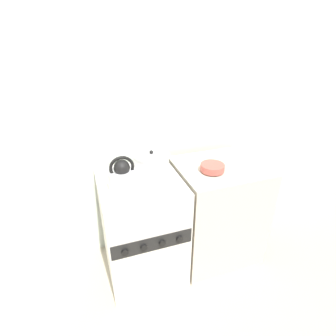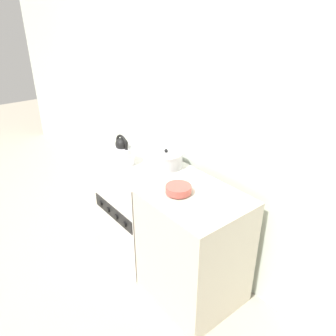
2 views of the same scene
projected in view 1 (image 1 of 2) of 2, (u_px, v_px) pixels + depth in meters
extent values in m
plane|color=#B2A893|center=(155.00, 296.00, 1.94)|extent=(12.00, 12.00, 0.00)
cube|color=silver|center=(125.00, 107.00, 1.92)|extent=(7.00, 0.06, 2.50)
cube|color=silver|center=(142.00, 227.00, 1.99)|extent=(0.56, 0.59, 0.83)
cube|color=black|center=(153.00, 244.00, 1.70)|extent=(0.54, 0.01, 0.11)
cylinder|color=black|center=(125.00, 252.00, 1.63)|extent=(0.04, 0.02, 0.04)
cylinder|color=black|center=(144.00, 248.00, 1.67)|extent=(0.04, 0.02, 0.04)
cylinder|color=black|center=(162.00, 243.00, 1.71)|extent=(0.04, 0.02, 0.04)
cylinder|color=black|center=(180.00, 239.00, 1.74)|extent=(0.04, 0.02, 0.04)
cube|color=beige|center=(216.00, 211.00, 2.16)|extent=(0.66, 0.57, 0.85)
cylinder|color=silver|center=(123.00, 181.00, 1.64)|extent=(0.18, 0.18, 0.15)
sphere|color=black|center=(122.00, 168.00, 1.60)|extent=(0.10, 0.10, 0.10)
torus|color=black|center=(122.00, 168.00, 1.60)|extent=(0.16, 0.02, 0.16)
cone|color=silver|center=(136.00, 176.00, 1.66)|extent=(0.09, 0.04, 0.07)
cylinder|color=silver|center=(152.00, 162.00, 1.92)|extent=(0.25, 0.25, 0.11)
cylinder|color=silver|center=(151.00, 155.00, 1.89)|extent=(0.26, 0.26, 0.01)
sphere|color=black|center=(151.00, 152.00, 1.88)|extent=(0.03, 0.03, 0.03)
cylinder|color=#B75147|center=(212.00, 171.00, 1.88)|extent=(0.08, 0.08, 0.01)
cylinder|color=#B75147|center=(212.00, 167.00, 1.87)|extent=(0.17, 0.17, 0.05)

